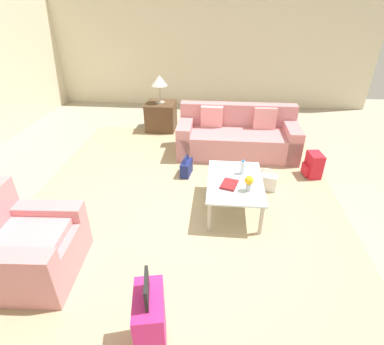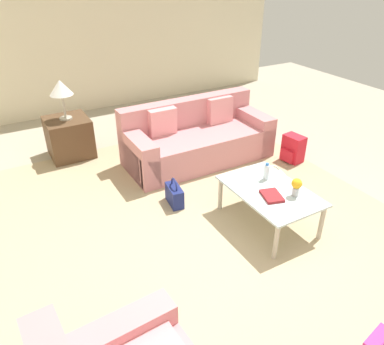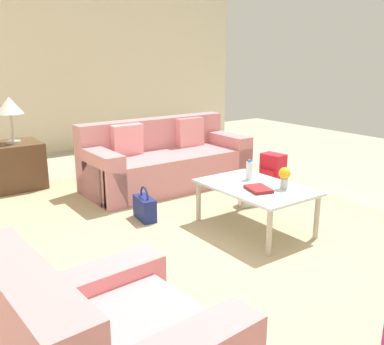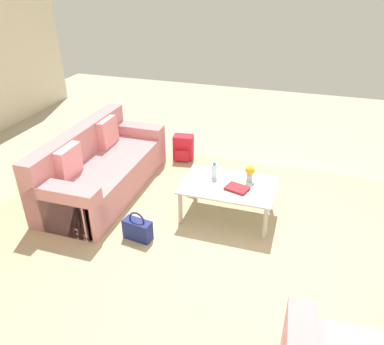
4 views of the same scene
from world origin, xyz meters
name	(u,v)px [view 4 (image 4 of 4)]	position (x,y,z in m)	size (l,w,h in m)	color
ground_plane	(252,247)	(0.00, 0.00, 0.00)	(12.00, 12.00, 0.00)	#A89E89
area_rug	(194,248)	(0.60, 0.20, 0.00)	(5.20, 4.40, 0.01)	tan
couch	(99,170)	(2.19, -0.60, 0.30)	(0.91, 2.12, 0.85)	#C67F84
coffee_table	(228,188)	(0.40, -0.50, 0.39)	(1.09, 0.72, 0.44)	silver
water_bottle	(214,171)	(0.60, -0.60, 0.54)	(0.06, 0.06, 0.20)	silver
coffee_table_book	(237,188)	(0.28, -0.42, 0.46)	(0.25, 0.19, 0.03)	maroon
flower_vase	(250,172)	(0.18, -0.65, 0.57)	(0.11, 0.11, 0.21)	#B2B7BC
handbag_navy	(138,229)	(1.25, 0.24, 0.13)	(0.34, 0.18, 0.36)	navy
handbag_white	(197,181)	(0.93, -0.99, 0.13)	(0.21, 0.34, 0.36)	white
backpack_red	(183,148)	(1.40, -1.79, 0.19)	(0.32, 0.28, 0.40)	red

